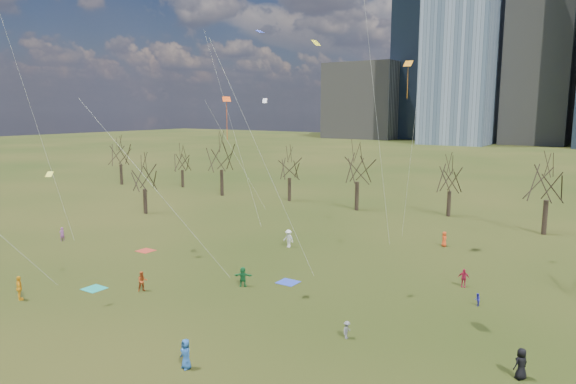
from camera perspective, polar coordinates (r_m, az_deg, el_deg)
The scene contains 18 objects.
ground at distance 37.14m, azimuth -10.58°, elevation -13.24°, with size 500.00×500.00×0.00m, color black.
downtown_skyline at distance 237.87m, azimuth 27.89°, elevation 14.17°, with size 212.50×78.00×118.00m.
bare_tree_row at distance 66.72m, azimuth 12.02°, elevation 2.14°, with size 113.04×29.80×9.50m.
blanket_teal at distance 44.12m, azimuth -20.73°, elevation -10.01°, with size 1.60×1.50×0.03m, color teal.
blanket_navy at distance 42.78m, azimuth 0.00°, elevation -9.99°, with size 1.60×1.50×0.03m, color blue.
blanket_crimson at distance 53.79m, azimuth -15.54°, elevation -6.30°, with size 1.60×1.50×0.03m, color #B83624.
person_0 at distance 29.94m, azimuth -11.29°, elevation -17.23°, with size 0.83×0.54×1.69m, color #24549C.
person_2 at distance 42.17m, azimuth -15.88°, elevation -9.52°, with size 0.78×0.61×1.60m, color #AC4318.
person_3 at distance 33.09m, azimuth 6.56°, elevation -14.97°, with size 0.73×0.42×1.13m, color slate.
person_4 at distance 43.61m, azimuth -27.69°, elevation -9.45°, with size 1.08×0.45×1.85m, color #FAAE1B.
person_5 at distance 41.79m, azimuth -5.04°, elevation -9.35°, with size 1.50×0.48×1.62m, color #186E33.
person_6 at distance 30.95m, azimuth 24.48°, elevation -16.98°, with size 0.83×0.54×1.70m, color black.
person_7 at distance 60.61m, azimuth -23.82°, elevation -4.30°, with size 0.55×0.36×1.51m, color #994C95.
person_8 at distance 40.25m, azimuth 20.29°, elevation -11.16°, with size 0.46×0.36×0.94m, color #2625A1.
person_9 at distance 52.94m, azimuth 0.05°, elevation -5.19°, with size 1.20×0.69×1.85m, color white.
person_10 at distance 43.81m, azimuth 18.93°, elevation -9.02°, with size 0.88×0.37×1.51m, color #C11B3F.
person_12 at distance 55.64m, azimuth 16.97°, elevation -5.02°, with size 0.78×0.51×1.59m, color #EC481A.
kites_airborne at distance 39.70m, azimuth 9.32°, elevation 10.10°, with size 60.46×38.66×37.09m.
Camera 1 is at (24.19, -24.41, 14.08)m, focal length 32.00 mm.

